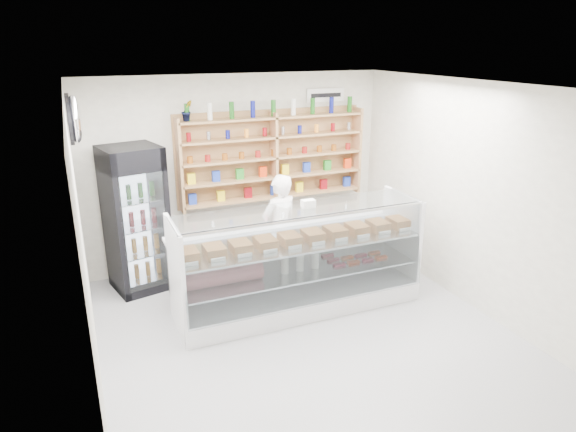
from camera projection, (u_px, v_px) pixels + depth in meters
name	position (u px, v px, depth m)	size (l,w,h in m)	color
room	(310.00, 222.00, 5.44)	(5.00, 5.00, 5.00)	#9F9EA3
display_counter	(298.00, 280.00, 6.47)	(3.07, 0.92, 1.34)	white
shop_worker	(280.00, 230.00, 6.99)	(0.57, 0.37, 1.56)	white
drinks_cooler	(136.00, 219.00, 6.80)	(0.84, 0.83, 1.96)	black
wall_shelving	(274.00, 157.00, 7.60)	(2.84, 0.28, 1.33)	tan
potted_plant	(187.00, 111.00, 6.90)	(0.16, 0.13, 0.28)	#1E6626
security_mirror	(75.00, 119.00, 5.35)	(0.15, 0.50, 0.50)	silver
wall_sign	(325.00, 95.00, 7.77)	(0.62, 0.03, 0.20)	white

